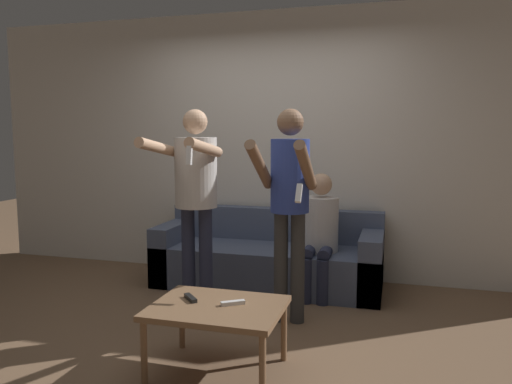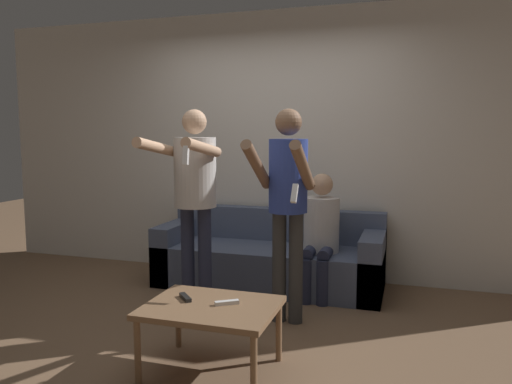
# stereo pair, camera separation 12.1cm
# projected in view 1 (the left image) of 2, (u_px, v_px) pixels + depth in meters

# --- Properties ---
(ground_plane) EXTENTS (14.00, 14.00, 0.00)m
(ground_plane) POSITION_uv_depth(u_px,v_px,m) (219.00, 332.00, 3.73)
(ground_plane) COLOR brown
(wall_back) EXTENTS (6.40, 0.06, 2.70)m
(wall_back) POSITION_uv_depth(u_px,v_px,m) (273.00, 145.00, 5.14)
(wall_back) COLOR silver
(wall_back) RESTS_ON ground_plane
(couch) EXTENTS (2.16, 0.78, 0.72)m
(couch) POSITION_uv_depth(u_px,v_px,m) (269.00, 259.00, 4.84)
(couch) COLOR #4C5670
(couch) RESTS_ON ground_plane
(person_standing_left) EXTENTS (0.46, 0.76, 1.67)m
(person_standing_left) POSITION_uv_depth(u_px,v_px,m) (195.00, 186.00, 4.01)
(person_standing_left) COLOR #282D47
(person_standing_left) RESTS_ON ground_plane
(person_standing_right) EXTENTS (0.42, 0.71, 1.66)m
(person_standing_right) POSITION_uv_depth(u_px,v_px,m) (289.00, 193.00, 3.80)
(person_standing_right) COLOR #383838
(person_standing_right) RESTS_ON ground_plane
(person_seated) EXTENTS (0.32, 0.54, 1.11)m
(person_seated) POSITION_uv_depth(u_px,v_px,m) (320.00, 230.00, 4.53)
(person_seated) COLOR #282D47
(person_seated) RESTS_ON ground_plane
(coffee_table) EXTENTS (0.80, 0.62, 0.43)m
(coffee_table) POSITION_uv_depth(u_px,v_px,m) (217.00, 312.00, 3.06)
(coffee_table) COLOR #846042
(coffee_table) RESTS_ON ground_plane
(remote_near) EXTENTS (0.14, 0.11, 0.02)m
(remote_near) POSITION_uv_depth(u_px,v_px,m) (233.00, 303.00, 3.06)
(remote_near) COLOR white
(remote_near) RESTS_ON coffee_table
(remote_far) EXTENTS (0.13, 0.13, 0.02)m
(remote_far) POSITION_uv_depth(u_px,v_px,m) (191.00, 298.00, 3.15)
(remote_far) COLOR black
(remote_far) RESTS_ON coffee_table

